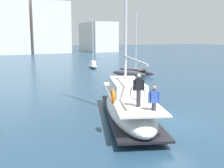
{
  "coord_description": "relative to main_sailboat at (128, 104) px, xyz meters",
  "views": [
    {
      "loc": [
        -9.84,
        -11.34,
        4.6
      ],
      "look_at": [
        -1.85,
        3.57,
        1.8
      ],
      "focal_mm": 43.14,
      "sensor_mm": 36.0,
      "label": 1
    }
  ],
  "objects": [
    {
      "name": "moored_sloop_near",
      "position": [
        10.41,
        15.69,
        -0.32
      ],
      "size": [
        4.14,
        5.57,
        7.98
      ],
      "color": "#4C4C51",
      "rests_on": "ground"
    },
    {
      "name": "ground_plane",
      "position": [
        1.82,
        -1.64,
        -0.92
      ],
      "size": [
        400.0,
        400.0,
        0.0
      ],
      "primitive_type": "plane",
      "color": "navy"
    },
    {
      "name": "main_sailboat",
      "position": [
        0.0,
        0.0,
        0.0
      ],
      "size": [
        5.86,
        9.79,
        14.3
      ],
      "color": "white",
      "rests_on": "ground"
    },
    {
      "name": "moored_catamaran",
      "position": [
        9.98,
        27.26,
        -0.39
      ],
      "size": [
        2.21,
        4.66,
        7.73
      ],
      "color": "silver",
      "rests_on": "ground"
    }
  ]
}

